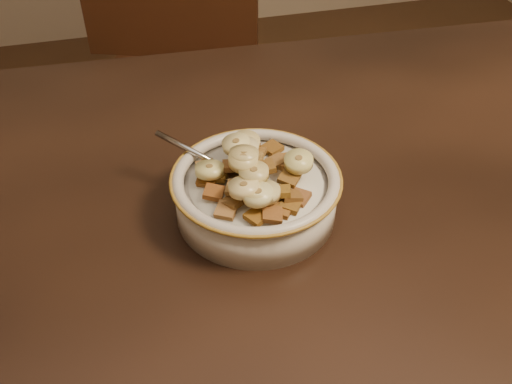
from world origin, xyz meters
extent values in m
cube|color=#311C11|center=(0.00, 0.00, 0.73)|extent=(1.44, 0.97, 0.04)
cube|color=black|center=(0.06, 0.79, 0.51)|extent=(0.58, 0.58, 1.01)
cylinder|color=beige|center=(0.03, 0.03, 0.77)|extent=(0.18, 0.18, 0.04)
cylinder|color=silver|center=(0.03, 0.03, 0.79)|extent=(0.15, 0.15, 0.00)
ellipsoid|color=#B7B8BC|center=(0.01, 0.05, 0.80)|extent=(0.05, 0.05, 0.01)
cube|color=brown|center=(0.00, 0.00, 0.80)|extent=(0.03, 0.03, 0.01)
cube|color=brown|center=(0.05, -0.02, 0.80)|extent=(0.03, 0.03, 0.01)
cube|color=#976524|center=(0.07, 0.05, 0.81)|extent=(0.03, 0.03, 0.01)
cube|color=brown|center=(0.04, 0.07, 0.80)|extent=(0.03, 0.03, 0.01)
cube|color=brown|center=(0.03, -0.03, 0.80)|extent=(0.03, 0.03, 0.01)
cube|color=olive|center=(0.03, 0.05, 0.81)|extent=(0.03, 0.03, 0.01)
cube|color=brown|center=(0.04, 0.09, 0.80)|extent=(0.03, 0.03, 0.01)
cube|color=brown|center=(0.03, 0.06, 0.81)|extent=(0.03, 0.03, 0.01)
cube|color=brown|center=(0.06, 0.02, 0.81)|extent=(0.03, 0.03, 0.01)
cube|color=brown|center=(0.04, 0.03, 0.82)|extent=(0.02, 0.02, 0.01)
cube|color=brown|center=(-0.02, 0.07, 0.80)|extent=(0.02, 0.02, 0.01)
cube|color=brown|center=(0.04, -0.02, 0.80)|extent=(0.03, 0.03, 0.01)
cube|color=brown|center=(0.01, -0.03, 0.80)|extent=(0.03, 0.03, 0.01)
cube|color=brown|center=(0.06, -0.01, 0.80)|extent=(0.03, 0.03, 0.01)
cube|color=#8E5B1A|center=(-0.01, 0.05, 0.80)|extent=(0.03, 0.03, 0.01)
cube|color=brown|center=(-0.02, 0.02, 0.80)|extent=(0.03, 0.03, 0.01)
cube|color=#965A30|center=(-0.01, -0.01, 0.80)|extent=(0.03, 0.03, 0.01)
cube|color=#965A29|center=(0.06, 0.04, 0.80)|extent=(0.03, 0.03, 0.01)
cube|color=brown|center=(-0.02, 0.05, 0.80)|extent=(0.03, 0.03, 0.01)
cube|color=#9B6519|center=(0.05, 0.00, 0.81)|extent=(0.03, 0.03, 0.01)
cube|color=brown|center=(0.06, -0.01, 0.80)|extent=(0.02, 0.02, 0.01)
cube|color=olive|center=(0.00, 0.01, 0.81)|extent=(0.03, 0.03, 0.01)
cube|color=brown|center=(0.02, 0.00, 0.81)|extent=(0.03, 0.03, 0.01)
cube|color=brown|center=(0.06, 0.08, 0.80)|extent=(0.03, 0.03, 0.01)
cube|color=brown|center=(0.06, 0.05, 0.81)|extent=(0.03, 0.03, 0.01)
cube|color=#9A5E30|center=(0.01, 0.05, 0.81)|extent=(0.02, 0.02, 0.01)
cylinder|color=#DDC77C|center=(0.02, 0.02, 0.82)|extent=(0.04, 0.04, 0.01)
cylinder|color=#FAD78A|center=(0.01, 0.03, 0.83)|extent=(0.04, 0.04, 0.02)
cylinder|color=#ECDC7A|center=(0.07, 0.03, 0.82)|extent=(0.04, 0.04, 0.02)
cylinder|color=#E5DB7D|center=(-0.02, 0.05, 0.81)|extent=(0.04, 0.04, 0.02)
cylinder|color=#C8BD67|center=(0.02, -0.01, 0.82)|extent=(0.04, 0.04, 0.02)
cylinder|color=#FCEBA3|center=(0.02, -0.01, 0.82)|extent=(0.04, 0.04, 0.01)
cylinder|color=beige|center=(0.03, 0.07, 0.81)|extent=(0.04, 0.04, 0.01)
cylinder|color=#D2BB6A|center=(0.02, 0.04, 0.83)|extent=(0.04, 0.04, 0.01)
cylinder|color=beige|center=(0.02, 0.07, 0.82)|extent=(0.04, 0.04, 0.01)
cylinder|color=#DEC681|center=(0.03, -0.01, 0.81)|extent=(0.04, 0.04, 0.01)
cylinder|color=#EBDC8D|center=(0.03, 0.08, 0.81)|extent=(0.04, 0.04, 0.02)
cylinder|color=beige|center=(0.01, 0.00, 0.82)|extent=(0.04, 0.04, 0.01)
camera|label=1|loc=(-0.10, -0.43, 1.18)|focal=40.00mm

